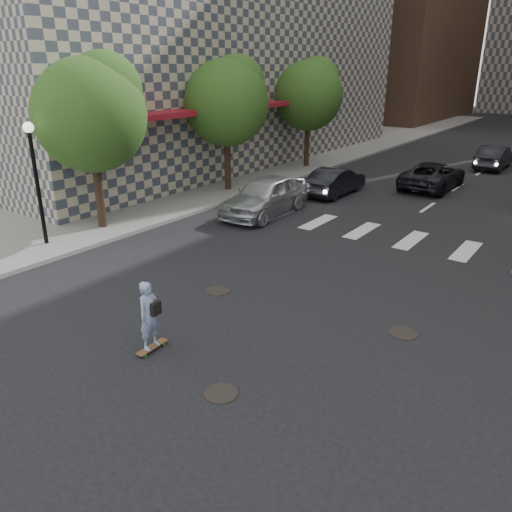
{
  "coord_description": "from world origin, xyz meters",
  "views": [
    {
      "loc": [
        6.69,
        -8.88,
        6.18
      ],
      "look_at": [
        -0.79,
        1.45,
        1.3
      ],
      "focal_mm": 35.0,
      "sensor_mm": 36.0,
      "label": 1
    }
  ],
  "objects_px": {
    "tree_b": "(229,99)",
    "tree_c": "(310,92)",
    "tree_a": "(93,110)",
    "silver_sedan": "(265,195)",
    "traffic_car_c": "(433,175)",
    "lamppost": "(35,167)",
    "traffic_car_a": "(335,181)",
    "traffic_car_e": "(494,157)",
    "skateboarder": "(150,315)"
  },
  "relations": [
    {
      "from": "tree_b",
      "to": "tree_c",
      "type": "relative_size",
      "value": 1.0
    },
    {
      "from": "tree_a",
      "to": "silver_sedan",
      "type": "height_order",
      "value": "tree_a"
    },
    {
      "from": "traffic_car_c",
      "to": "lamppost",
      "type": "bearing_deg",
      "value": 65.28
    },
    {
      "from": "lamppost",
      "to": "tree_b",
      "type": "height_order",
      "value": "tree_b"
    },
    {
      "from": "traffic_car_a",
      "to": "traffic_car_e",
      "type": "distance_m",
      "value": 13.08
    },
    {
      "from": "skateboarder",
      "to": "lamppost",
      "type": "bearing_deg",
      "value": 159.48
    },
    {
      "from": "skateboarder",
      "to": "tree_a",
      "type": "bearing_deg",
      "value": 144.62
    },
    {
      "from": "tree_c",
      "to": "traffic_car_a",
      "type": "xyz_separation_m",
      "value": [
        4.77,
        -5.4,
        -3.96
      ]
    },
    {
      "from": "tree_c",
      "to": "skateboarder",
      "type": "distance_m",
      "value": 23.17
    },
    {
      "from": "traffic_car_a",
      "to": "tree_b",
      "type": "bearing_deg",
      "value": 28.64
    },
    {
      "from": "tree_c",
      "to": "silver_sedan",
      "type": "xyz_separation_m",
      "value": [
        3.95,
        -10.48,
        -3.79
      ]
    },
    {
      "from": "tree_b",
      "to": "skateboarder",
      "type": "distance_m",
      "value": 16.12
    },
    {
      "from": "silver_sedan",
      "to": "lamppost",
      "type": "bearing_deg",
      "value": -118.89
    },
    {
      "from": "traffic_car_a",
      "to": "silver_sedan",
      "type": "bearing_deg",
      "value": 80.98
    },
    {
      "from": "traffic_car_a",
      "to": "skateboarder",
      "type": "bearing_deg",
      "value": 102.62
    },
    {
      "from": "tree_a",
      "to": "tree_b",
      "type": "relative_size",
      "value": 1.0
    },
    {
      "from": "tree_c",
      "to": "silver_sedan",
      "type": "relative_size",
      "value": 1.32
    },
    {
      "from": "tree_b",
      "to": "traffic_car_e",
      "type": "distance_m",
      "value": 18.06
    },
    {
      "from": "traffic_car_c",
      "to": "traffic_car_e",
      "type": "distance_m",
      "value": 7.95
    },
    {
      "from": "traffic_car_c",
      "to": "traffic_car_e",
      "type": "height_order",
      "value": "traffic_car_e"
    },
    {
      "from": "tree_a",
      "to": "traffic_car_a",
      "type": "bearing_deg",
      "value": 65.79
    },
    {
      "from": "lamppost",
      "to": "traffic_car_c",
      "type": "distance_m",
      "value": 19.54
    },
    {
      "from": "lamppost",
      "to": "skateboarder",
      "type": "distance_m",
      "value": 9.0
    },
    {
      "from": "skateboarder",
      "to": "traffic_car_a",
      "type": "relative_size",
      "value": 0.41
    },
    {
      "from": "skateboarder",
      "to": "silver_sedan",
      "type": "relative_size",
      "value": 0.34
    },
    {
      "from": "lamppost",
      "to": "traffic_car_a",
      "type": "height_order",
      "value": "lamppost"
    },
    {
      "from": "lamppost",
      "to": "traffic_car_e",
      "type": "xyz_separation_m",
      "value": [
        9.8,
        25.32,
        -2.21
      ]
    },
    {
      "from": "lamppost",
      "to": "traffic_car_c",
      "type": "bearing_deg",
      "value": 64.38
    },
    {
      "from": "tree_c",
      "to": "traffic_car_a",
      "type": "height_order",
      "value": "tree_c"
    },
    {
      "from": "tree_c",
      "to": "traffic_car_e",
      "type": "relative_size",
      "value": 1.49
    },
    {
      "from": "lamppost",
      "to": "tree_a",
      "type": "bearing_deg",
      "value": 89.01
    },
    {
      "from": "silver_sedan",
      "to": "traffic_car_e",
      "type": "height_order",
      "value": "silver_sedan"
    },
    {
      "from": "tree_c",
      "to": "silver_sedan",
      "type": "bearing_deg",
      "value": -69.33
    },
    {
      "from": "tree_a",
      "to": "traffic_car_e",
      "type": "height_order",
      "value": "tree_a"
    },
    {
      "from": "tree_b",
      "to": "traffic_car_c",
      "type": "relative_size",
      "value": 1.31
    },
    {
      "from": "skateboarder",
      "to": "traffic_car_e",
      "type": "bearing_deg",
      "value": 84.18
    },
    {
      "from": "tree_a",
      "to": "traffic_car_a",
      "type": "relative_size",
      "value": 1.58
    },
    {
      "from": "tree_a",
      "to": "traffic_car_a",
      "type": "height_order",
      "value": "tree_a"
    },
    {
      "from": "skateboarder",
      "to": "tree_c",
      "type": "bearing_deg",
      "value": 108.46
    },
    {
      "from": "tree_c",
      "to": "skateboarder",
      "type": "xyz_separation_m",
      "value": [
        8.31,
        -21.3,
        -3.75
      ]
    },
    {
      "from": "silver_sedan",
      "to": "traffic_car_e",
      "type": "relative_size",
      "value": 1.14
    },
    {
      "from": "silver_sedan",
      "to": "traffic_car_a",
      "type": "height_order",
      "value": "silver_sedan"
    },
    {
      "from": "traffic_car_c",
      "to": "silver_sedan",
      "type": "bearing_deg",
      "value": 65.73
    },
    {
      "from": "lamppost",
      "to": "traffic_car_a",
      "type": "bearing_deg",
      "value": 70.02
    },
    {
      "from": "silver_sedan",
      "to": "traffic_car_c",
      "type": "xyz_separation_m",
      "value": [
        4.39,
        9.35,
        -0.15
      ]
    },
    {
      "from": "tree_a",
      "to": "traffic_car_c",
      "type": "height_order",
      "value": "tree_a"
    },
    {
      "from": "silver_sedan",
      "to": "traffic_car_c",
      "type": "height_order",
      "value": "silver_sedan"
    },
    {
      "from": "tree_c",
      "to": "traffic_car_c",
      "type": "distance_m",
      "value": 9.3
    },
    {
      "from": "silver_sedan",
      "to": "tree_a",
      "type": "bearing_deg",
      "value": -128.39
    },
    {
      "from": "tree_a",
      "to": "skateboarder",
      "type": "bearing_deg",
      "value": -32.51
    }
  ]
}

